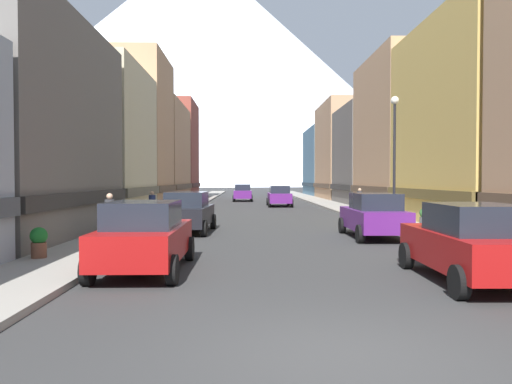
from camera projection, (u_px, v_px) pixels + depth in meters
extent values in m
plane|color=#313131|center=(343.00, 358.00, 6.38)|extent=(400.00, 400.00, 0.00)
cube|color=gray|center=(187.00, 206.00, 41.22)|extent=(2.50, 100.00, 0.15)
cube|color=gray|center=(334.00, 206.00, 41.48)|extent=(2.50, 100.00, 0.15)
cube|color=#66605B|center=(8.00, 129.00, 18.99)|extent=(6.02, 11.23, 8.57)
cube|color=#2D2B29|center=(9.00, 198.00, 19.06)|extent=(6.32, 11.23, 0.50)
cube|color=beige|center=(88.00, 143.00, 29.66)|extent=(6.62, 9.16, 9.10)
cube|color=#595444|center=(89.00, 191.00, 29.73)|extent=(6.92, 9.16, 0.50)
cube|color=tan|center=(110.00, 133.00, 38.35)|extent=(8.77, 8.05, 11.92)
cube|color=brown|center=(111.00, 188.00, 38.46)|extent=(9.07, 8.05, 0.50)
cube|color=tan|center=(134.00, 153.00, 48.97)|extent=(9.86, 12.36, 9.81)
cube|color=brown|center=(135.00, 186.00, 49.06)|extent=(10.16, 12.36, 0.50)
cube|color=brown|center=(166.00, 150.00, 60.39)|extent=(7.27, 9.32, 11.82)
cube|color=#3B1B16|center=(166.00, 185.00, 60.50)|extent=(7.57, 9.32, 0.50)
cube|color=#D8B259|center=(489.00, 123.00, 24.15)|extent=(6.53, 11.02, 10.17)
cube|color=brown|center=(489.00, 194.00, 24.24)|extent=(6.83, 11.02, 0.50)
cube|color=tan|center=(434.00, 135.00, 34.95)|extent=(9.41, 10.28, 11.01)
cube|color=brown|center=(434.00, 189.00, 35.05)|extent=(9.71, 10.28, 0.50)
cube|color=#66605B|center=(385.00, 156.00, 45.20)|extent=(8.17, 9.54, 8.96)
cube|color=#2D2B29|center=(385.00, 187.00, 45.28)|extent=(8.47, 9.54, 0.50)
cube|color=tan|center=(349.00, 152.00, 56.49)|extent=(6.23, 11.99, 11.01)
cube|color=brown|center=(349.00, 186.00, 56.60)|extent=(6.53, 11.99, 0.50)
cube|color=slate|center=(334.00, 162.00, 69.18)|extent=(7.42, 12.41, 9.42)
cube|color=#22333F|center=(334.00, 184.00, 69.27)|extent=(7.72, 12.41, 0.50)
cube|color=#9E1111|center=(145.00, 242.00, 12.34)|extent=(1.85, 4.40, 0.80)
cube|color=#1E232D|center=(143.00, 214.00, 12.07)|extent=(1.60, 2.20, 0.64)
cylinder|color=black|center=(125.00, 249.00, 13.98)|extent=(0.22, 0.68, 0.68)
cylinder|color=black|center=(189.00, 249.00, 14.02)|extent=(0.22, 0.68, 0.68)
cylinder|color=black|center=(88.00, 270.00, 10.68)|extent=(0.22, 0.68, 0.68)
cylinder|color=black|center=(172.00, 270.00, 10.72)|extent=(0.22, 0.68, 0.68)
cube|color=black|center=(188.00, 216.00, 21.40)|extent=(2.04, 4.48, 0.80)
cube|color=#1E232D|center=(187.00, 199.00, 21.13)|extent=(1.70, 2.27, 0.64)
cylinder|color=black|center=(174.00, 221.00, 23.08)|extent=(0.25, 0.69, 0.68)
cylinder|color=black|center=(213.00, 221.00, 23.04)|extent=(0.25, 0.69, 0.68)
cylinder|color=black|center=(159.00, 228.00, 19.79)|extent=(0.25, 0.69, 0.68)
cylinder|color=black|center=(204.00, 228.00, 19.74)|extent=(0.25, 0.69, 0.68)
cube|color=#9E1111|center=(470.00, 249.00, 11.07)|extent=(1.93, 4.44, 0.80)
cube|color=#1E232D|center=(475.00, 218.00, 10.81)|extent=(1.64, 2.23, 0.64)
cylinder|color=black|center=(406.00, 256.00, 12.73)|extent=(0.23, 0.68, 0.68)
cylinder|color=black|center=(477.00, 256.00, 12.74)|extent=(0.23, 0.68, 0.68)
cylinder|color=black|center=(459.00, 282.00, 9.43)|extent=(0.23, 0.68, 0.68)
cube|color=#591E72|center=(373.00, 219.00, 19.41)|extent=(1.84, 4.40, 0.80)
cube|color=#1E232D|center=(375.00, 201.00, 19.15)|extent=(1.60, 2.20, 0.64)
cylinder|color=black|center=(342.00, 225.00, 21.05)|extent=(0.22, 0.68, 0.68)
cylinder|color=black|center=(385.00, 225.00, 21.09)|extent=(0.22, 0.68, 0.68)
cylinder|color=black|center=(360.00, 234.00, 17.76)|extent=(0.22, 0.68, 0.68)
cylinder|color=black|center=(410.00, 234.00, 17.80)|extent=(0.22, 0.68, 0.68)
cube|color=#591E72|center=(279.00, 198.00, 41.87)|extent=(1.84, 4.40, 0.80)
cube|color=#1E232D|center=(280.00, 189.00, 41.61)|extent=(1.60, 2.20, 0.64)
cylinder|color=black|center=(268.00, 202.00, 43.51)|extent=(0.22, 0.68, 0.68)
cylinder|color=black|center=(288.00, 202.00, 43.55)|extent=(0.22, 0.68, 0.68)
cylinder|color=black|center=(270.00, 203.00, 40.22)|extent=(0.22, 0.68, 0.68)
cylinder|color=black|center=(292.00, 203.00, 40.25)|extent=(0.22, 0.68, 0.68)
cube|color=#591E72|center=(243.00, 194.00, 51.88)|extent=(1.84, 4.40, 0.80)
cube|color=#1E232D|center=(243.00, 187.00, 52.11)|extent=(1.60, 2.20, 0.64)
cylinder|color=black|center=(252.00, 199.00, 50.26)|extent=(0.22, 0.68, 0.68)
cylinder|color=black|center=(234.00, 199.00, 50.22)|extent=(0.22, 0.68, 0.68)
cylinder|color=black|center=(251.00, 197.00, 53.56)|extent=(0.22, 0.68, 0.68)
cylinder|color=black|center=(234.00, 197.00, 53.52)|extent=(0.22, 0.68, 0.68)
cylinder|color=#4C5156|center=(508.00, 239.00, 14.22)|extent=(0.56, 0.56, 0.90)
cylinder|color=#2D2D33|center=(508.00, 222.00, 14.20)|extent=(0.59, 0.59, 0.08)
cylinder|color=#4C4C51|center=(424.00, 222.00, 22.65)|extent=(0.43, 0.43, 0.43)
sphere|color=#2F602C|center=(424.00, 213.00, 22.64)|extent=(0.46, 0.46, 0.46)
cylinder|color=brown|center=(39.00, 250.00, 13.55)|extent=(0.41, 0.41, 0.43)
sphere|color=#1C6C27|center=(39.00, 236.00, 13.54)|extent=(0.47, 0.47, 0.47)
cylinder|color=navy|center=(152.00, 208.00, 26.03)|extent=(0.36, 0.36, 1.34)
sphere|color=tan|center=(152.00, 193.00, 26.01)|extent=(0.21, 0.21, 0.21)
cylinder|color=#333338|center=(110.00, 219.00, 17.91)|extent=(0.36, 0.36, 1.44)
sphere|color=tan|center=(110.00, 196.00, 17.89)|extent=(0.23, 0.23, 0.23)
cylinder|color=#333338|center=(360.00, 202.00, 32.32)|extent=(0.36, 0.36, 1.37)
sphere|color=tan|center=(360.00, 190.00, 32.30)|extent=(0.22, 0.22, 0.22)
cylinder|color=black|center=(394.00, 166.00, 21.79)|extent=(0.12, 0.12, 5.50)
sphere|color=white|center=(395.00, 100.00, 21.71)|extent=(0.36, 0.36, 0.36)
cone|color=silver|center=(196.00, 66.00, 263.98)|extent=(264.07, 264.07, 127.35)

